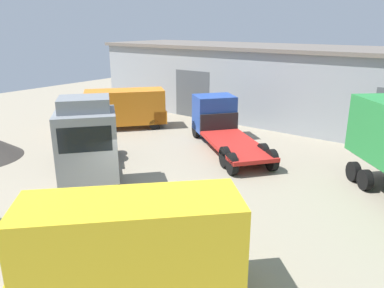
# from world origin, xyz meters

# --- Properties ---
(ground_plane) EXTENTS (60.00, 60.00, 0.00)m
(ground_plane) POSITION_xyz_m (0.00, 0.00, 0.00)
(ground_plane) COLOR gray
(warehouse_building) EXTENTS (33.66, 8.10, 5.45)m
(warehouse_building) POSITION_xyz_m (0.00, 17.80, 2.73)
(warehouse_building) COLOR #93999E
(warehouse_building) RESTS_ON ground_plane
(tractor_unit_grey) EXTENTS (6.29, 5.86, 4.03)m
(tractor_unit_grey) POSITION_xyz_m (-3.21, 0.89, 1.90)
(tractor_unit_grey) COLOR gray
(tractor_unit_grey) RESTS_ON ground_plane
(delivery_van_yellow) EXTENTS (5.43, 5.45, 2.81)m
(delivery_van_yellow) POSITION_xyz_m (3.65, -3.35, 1.52)
(delivery_van_yellow) COLOR yellow
(delivery_van_yellow) RESTS_ON ground_plane
(flatbed_truck_blue) EXTENTS (7.51, 6.64, 2.74)m
(flatbed_truck_blue) POSITION_xyz_m (-1.81, 9.51, 1.32)
(flatbed_truck_blue) COLOR #2347A3
(flatbed_truck_blue) RESTS_ON ground_plane
(delivery_van_orange) EXTENTS (5.04, 5.44, 2.68)m
(delivery_van_orange) POSITION_xyz_m (-8.93, 8.69, 1.45)
(delivery_van_orange) COLOR orange
(delivery_van_orange) RESTS_ON ground_plane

